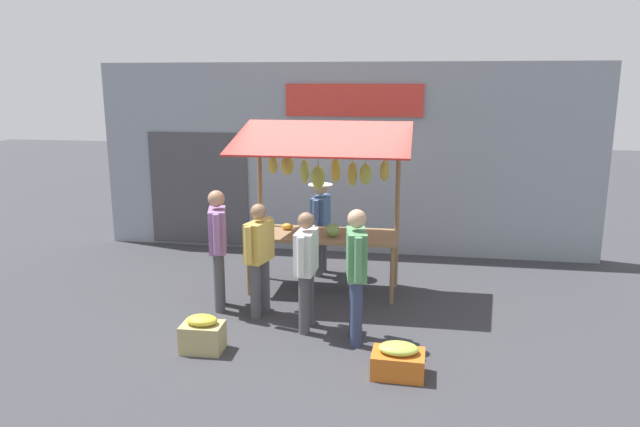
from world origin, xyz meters
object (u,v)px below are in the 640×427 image
(shopper_with_shopping_bag, at_px, (306,264))
(produce_crate_near, at_px, (203,334))
(produce_crate_side, at_px, (398,361))
(shopper_in_grey_tee, at_px, (356,267))
(market_stall, at_px, (324,187))
(vendor_with_sunhat, at_px, (320,221))
(shopper_in_striped_shirt, at_px, (218,241))
(shopper_with_ponytail, at_px, (259,253))

(shopper_with_shopping_bag, distance_m, produce_crate_near, 1.50)
(produce_crate_side, bearing_deg, produce_crate_near, -5.53)
(shopper_in_grey_tee, bearing_deg, market_stall, 11.15)
(vendor_with_sunhat, bearing_deg, shopper_in_grey_tee, 24.53)
(shopper_in_striped_shirt, height_order, shopper_with_ponytail, shopper_in_striped_shirt)
(shopper_with_ponytail, bearing_deg, shopper_with_shopping_bag, -104.00)
(shopper_in_striped_shirt, xyz_separation_m, shopper_in_grey_tee, (-1.97, 0.76, -0.02))
(market_stall, height_order, shopper_in_grey_tee, market_stall)
(market_stall, xyz_separation_m, shopper_in_striped_shirt, (1.29, 1.01, -0.60))
(shopper_in_striped_shirt, bearing_deg, shopper_in_grey_tee, -128.16)
(produce_crate_side, bearing_deg, shopper_in_grey_tee, -55.03)
(shopper_in_striped_shirt, bearing_deg, produce_crate_near, 173.21)
(shopper_with_ponytail, bearing_deg, market_stall, -16.71)
(produce_crate_side, bearing_deg, shopper_with_ponytail, -36.34)
(shopper_in_striped_shirt, height_order, produce_crate_side, shopper_in_striped_shirt)
(shopper_in_striped_shirt, relative_size, shopper_in_grey_tee, 1.02)
(shopper_with_ponytail, relative_size, produce_crate_near, 3.11)
(produce_crate_side, bearing_deg, vendor_with_sunhat, -66.86)
(shopper_with_ponytail, height_order, produce_crate_side, shopper_with_ponytail)
(vendor_with_sunhat, relative_size, shopper_in_striped_shirt, 0.91)
(shopper_in_grey_tee, relative_size, produce_crate_near, 3.33)
(shopper_with_ponytail, bearing_deg, produce_crate_side, -112.73)
(market_stall, bearing_deg, shopper_with_ponytail, 59.67)
(shopper_in_striped_shirt, height_order, produce_crate_near, shopper_in_striped_shirt)
(market_stall, distance_m, shopper_with_ponytail, 1.50)
(vendor_with_sunhat, bearing_deg, shopper_with_shopping_bag, 10.57)
(market_stall, relative_size, shopper_in_grey_tee, 1.53)
(vendor_with_sunhat, bearing_deg, produce_crate_near, -10.80)
(shopper_with_ponytail, relative_size, produce_crate_side, 2.67)
(shopper_in_striped_shirt, xyz_separation_m, produce_crate_side, (-2.51, 1.54, -0.80))
(shopper_in_grey_tee, bearing_deg, shopper_with_ponytail, 55.62)
(shopper_in_grey_tee, height_order, produce_crate_near, shopper_in_grey_tee)
(shopper_in_striped_shirt, distance_m, produce_crate_near, 1.54)
(shopper_in_grey_tee, xyz_separation_m, shopper_with_ponytail, (1.35, -0.62, -0.08))
(shopper_in_striped_shirt, xyz_separation_m, shopper_with_ponytail, (-0.62, 0.14, -0.09))
(market_stall, xyz_separation_m, produce_crate_near, (1.05, 2.33, -1.36))
(shopper_in_striped_shirt, relative_size, produce_crate_near, 3.38)
(shopper_in_grey_tee, bearing_deg, produce_crate_near, 98.00)
(shopper_with_shopping_bag, relative_size, produce_crate_side, 2.66)
(market_stall, relative_size, vendor_with_sunhat, 1.65)
(vendor_with_sunhat, distance_m, shopper_in_grey_tee, 2.60)
(vendor_with_sunhat, height_order, shopper_with_ponytail, shopper_with_ponytail)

